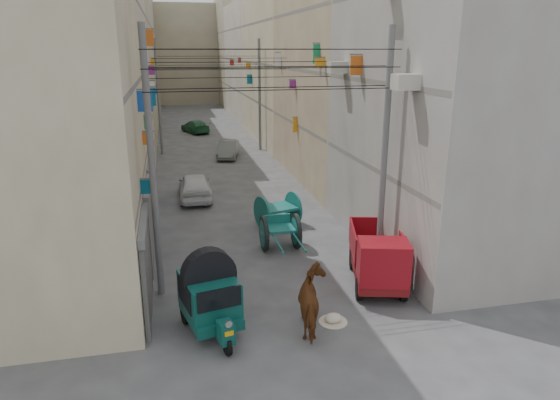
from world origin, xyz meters
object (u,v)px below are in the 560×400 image
object	(u,v)px
tonga_cart	(280,231)
distant_car_white	(195,186)
distant_car_grey	(228,149)
distant_car_green	(195,127)
feed_sack	(333,318)
auto_rickshaw	(210,294)
horse	(315,302)
second_cart	(278,209)
mini_truck	(379,262)

from	to	relation	value
tonga_cart	distant_car_white	world-z (taller)	distant_car_white
distant_car_grey	distant_car_green	world-z (taller)	distant_car_grey
tonga_cart	distant_car_grey	world-z (taller)	tonga_cart
tonga_cart	distant_car_green	distance (m)	28.38
feed_sack	auto_rickshaw	bearing A→B (deg)	173.67
auto_rickshaw	horse	distance (m)	2.81
second_cart	horse	xyz separation A→B (m)	(-0.80, -8.22, 0.05)
second_cart	mini_truck	bearing A→B (deg)	-90.17
horse	distant_car_grey	distance (m)	22.70
tonga_cart	feed_sack	distance (m)	5.57
distant_car_grey	mini_truck	bearing A→B (deg)	-71.28
distant_car_green	tonga_cart	bearing A→B (deg)	74.74
auto_rickshaw	distant_car_white	distance (m)	12.56
distant_car_white	tonga_cart	bearing A→B (deg)	110.99
second_cart	horse	bearing A→B (deg)	-111.72
distant_car_green	horse	bearing A→B (deg)	73.66
feed_sack	horse	xyz separation A→B (m)	(-0.62, -0.22, 0.68)
mini_truck	distant_car_grey	world-z (taller)	mini_truck
feed_sack	horse	size ratio (longest dim) A/B	0.26
distant_car_white	horse	bearing A→B (deg)	100.96
second_cart	feed_sack	distance (m)	8.03
tonga_cart	distant_car_grey	distance (m)	16.95
tonga_cart	mini_truck	bearing A→B (deg)	-59.82
auto_rickshaw	distant_car_green	size ratio (longest dim) A/B	0.68
auto_rickshaw	horse	xyz separation A→B (m)	(2.74, -0.59, -0.24)
tonga_cart	horse	world-z (taller)	horse
feed_sack	distant_car_green	world-z (taller)	distant_car_green
tonga_cart	horse	size ratio (longest dim) A/B	1.54
auto_rickshaw	second_cart	world-z (taller)	auto_rickshaw
tonga_cart	distant_car_green	size ratio (longest dim) A/B	0.76
mini_truck	second_cart	world-z (taller)	mini_truck
distant_car_green	second_cart	bearing A→B (deg)	76.02
mini_truck	distant_car_green	world-z (taller)	mini_truck
tonga_cart	mini_truck	size ratio (longest dim) A/B	0.81
mini_truck	distant_car_green	bearing A→B (deg)	112.19
distant_car_grey	distant_car_white	bearing A→B (deg)	-93.80
horse	tonga_cart	bearing A→B (deg)	-84.67
auto_rickshaw	distant_car_green	distance (m)	33.54
auto_rickshaw	mini_truck	size ratio (longest dim) A/B	0.72
mini_truck	distant_car_grey	size ratio (longest dim) A/B	1.04
auto_rickshaw	tonga_cart	bearing A→B (deg)	46.45
auto_rickshaw	tonga_cart	world-z (taller)	auto_rickshaw
horse	distant_car_green	size ratio (longest dim) A/B	0.49
feed_sack	distant_car_grey	size ratio (longest dim) A/B	0.14
auto_rickshaw	horse	size ratio (longest dim) A/B	1.37
horse	distant_car_grey	bearing A→B (deg)	-82.30
distant_car_grey	distant_car_green	xyz separation A→B (m)	(-1.56, 11.39, -0.01)
tonga_cart	distant_car_grey	xyz separation A→B (m)	(0.08, 16.95, -0.12)
second_cart	auto_rickshaw	bearing A→B (deg)	-131.05
auto_rickshaw	second_cart	xyz separation A→B (m)	(3.54, 7.63, -0.29)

